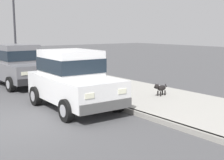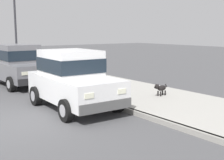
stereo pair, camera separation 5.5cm
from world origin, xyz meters
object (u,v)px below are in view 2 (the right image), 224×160
Objects in this scene: dog_black at (161,88)px; fire_hydrant at (74,79)px; car_white_hatchback at (73,78)px; car_grey_hatchback at (19,64)px; street_lamp at (15,24)px.

fire_hydrant is at bearing 115.19° from dog_black.
car_white_hatchback is 1.00× the size of car_grey_hatchback.
car_grey_hatchback is 5.31× the size of fire_hydrant.
car_white_hatchback is at bearing 164.82° from dog_black.
car_grey_hatchback is at bearing -108.21° from street_lamp.
car_grey_hatchback reaches higher than dog_black.
fire_hydrant is at bearing -59.63° from car_grey_hatchback.
street_lamp is at bearing 90.86° from fire_hydrant.
car_white_hatchback is at bearing -98.78° from street_lamp.
car_grey_hatchback is at bearing 117.42° from dog_black.
car_grey_hatchback is 4.78m from street_lamp.
dog_black is at bearing -62.58° from car_grey_hatchback.
dog_black is (3.16, -0.86, -0.55)m from car_white_hatchback.
street_lamp reaches higher than car_white_hatchback.
fire_hydrant is 0.16× the size of street_lamp.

